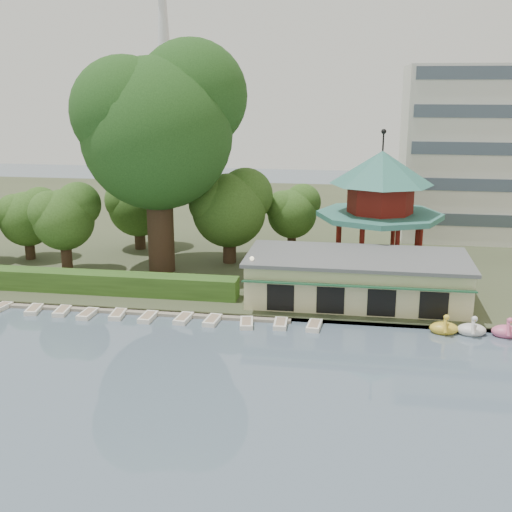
% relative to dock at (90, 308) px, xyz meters
% --- Properties ---
extents(ground_plane, '(220.00, 220.00, 0.00)m').
position_rel_dock_xyz_m(ground_plane, '(12.00, -17.20, -0.12)').
color(ground_plane, slate).
rests_on(ground_plane, ground).
extents(shore, '(220.00, 70.00, 0.40)m').
position_rel_dock_xyz_m(shore, '(12.00, 34.80, 0.08)').
color(shore, '#424930').
rests_on(shore, ground).
extents(embankment, '(220.00, 0.60, 0.30)m').
position_rel_dock_xyz_m(embankment, '(12.00, 0.10, 0.03)').
color(embankment, gray).
rests_on(embankment, ground).
extents(dock, '(34.00, 1.60, 0.24)m').
position_rel_dock_xyz_m(dock, '(0.00, 0.00, 0.00)').
color(dock, gray).
rests_on(dock, ground).
extents(boathouse, '(18.60, 9.39, 3.90)m').
position_rel_dock_xyz_m(boathouse, '(22.00, 4.77, 2.25)').
color(boathouse, beige).
rests_on(boathouse, shore).
extents(pavilion, '(12.40, 12.40, 13.50)m').
position_rel_dock_xyz_m(pavilion, '(24.00, 14.80, 7.36)').
color(pavilion, beige).
rests_on(pavilion, shore).
extents(broadcast_tower, '(8.00, 8.00, 96.00)m').
position_rel_dock_xyz_m(broadcast_tower, '(-30.00, 122.80, 33.86)').
color(broadcast_tower, silver).
rests_on(broadcast_tower, ground).
extents(hedge, '(30.00, 2.00, 1.80)m').
position_rel_dock_xyz_m(hedge, '(-3.00, 3.30, 1.18)').
color(hedge, '#355B1F').
rests_on(hedge, shore).
extents(lamp_post, '(0.36, 0.36, 4.28)m').
position_rel_dock_xyz_m(lamp_post, '(13.50, 1.80, 3.22)').
color(lamp_post, black).
rests_on(lamp_post, shore).
extents(big_tree, '(15.69, 14.62, 22.10)m').
position_rel_dock_xyz_m(big_tree, '(3.19, 11.03, 14.71)').
color(big_tree, '#3A281C').
rests_on(big_tree, shore).
extents(small_trees, '(39.26, 16.42, 9.66)m').
position_rel_dock_xyz_m(small_trees, '(-1.49, 14.21, 5.59)').
color(small_trees, '#3A281C').
rests_on(small_trees, shore).
extents(moored_rowboats, '(34.99, 2.77, 0.36)m').
position_rel_dock_xyz_m(moored_rowboats, '(1.92, -1.36, 0.06)').
color(moored_rowboats, white).
rests_on(moored_rowboats, ground).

